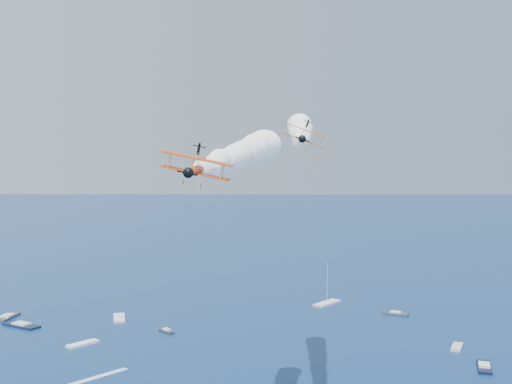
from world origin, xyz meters
TOP-DOWN VIEW (x-y plane):
  - biplane_lead at (4.57, 30.32)m, footprint 12.63×12.64m
  - biplane_trail at (-23.91, 19.40)m, footprint 13.05×13.60m
  - smoke_trail_lead at (23.85, 51.98)m, footprint 61.06×60.71m
  - smoke_trail_trail at (-2.11, 38.52)m, footprint 61.06×60.62m
  - spectator_boats at (1.26, 120.95)m, footprint 224.63×176.11m

SIDE VIEW (x-z plane):
  - spectator_boats at x=1.26m, z-range 0.00..0.70m
  - biplane_trail at x=-23.91m, z-range 49.87..57.97m
  - smoke_trail_trail at x=-2.11m, z-range 50.71..61.53m
  - biplane_lead at x=4.57m, z-range 54.56..63.09m
  - smoke_trail_lead at x=23.85m, z-range 55.61..66.43m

